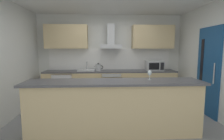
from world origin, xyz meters
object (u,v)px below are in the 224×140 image
(oven, at_px, (111,85))
(kettle, at_px, (98,67))
(sink, at_px, (87,70))
(refrigerator, at_px, (64,87))
(range_hood, at_px, (111,41))
(microwave, at_px, (154,66))
(wine_glass, at_px, (150,73))

(oven, height_order, kettle, kettle)
(sink, bearing_deg, kettle, -7.25)
(refrigerator, xyz_separation_m, range_hood, (1.41, 0.13, 1.36))
(microwave, relative_size, wine_glass, 2.81)
(refrigerator, bearing_deg, kettle, -1.72)
(refrigerator, bearing_deg, microwave, -0.53)
(oven, xyz_separation_m, microwave, (1.30, -0.03, 0.59))
(wine_glass, bearing_deg, range_hood, 105.66)
(oven, xyz_separation_m, range_hood, (-0.00, 0.13, 1.33))
(oven, relative_size, refrigerator, 0.94)
(refrigerator, xyz_separation_m, wine_glass, (2.02, -2.05, 0.68))
(oven, relative_size, range_hood, 1.11)
(microwave, bearing_deg, oven, 178.77)
(microwave, height_order, wine_glass, microwave)
(oven, xyz_separation_m, wine_glass, (0.61, -2.05, 0.65))
(wine_glass, bearing_deg, microwave, 71.08)
(range_hood, bearing_deg, wine_glass, -74.34)
(sink, xyz_separation_m, kettle, (0.35, -0.04, 0.08))
(refrigerator, distance_m, kettle, 1.19)
(oven, bearing_deg, microwave, -1.23)
(microwave, relative_size, sink, 1.00)
(refrigerator, distance_m, sink, 0.85)
(kettle, bearing_deg, microwave, 0.20)
(range_hood, bearing_deg, sink, -170.78)
(oven, xyz_separation_m, sink, (-0.73, 0.01, 0.47))
(microwave, distance_m, kettle, 1.68)
(wine_glass, bearing_deg, oven, 106.60)
(sink, bearing_deg, range_hood, 9.22)
(refrigerator, height_order, wine_glass, wine_glass)
(sink, relative_size, kettle, 1.73)
(oven, height_order, range_hood, range_hood)
(microwave, bearing_deg, refrigerator, 179.47)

